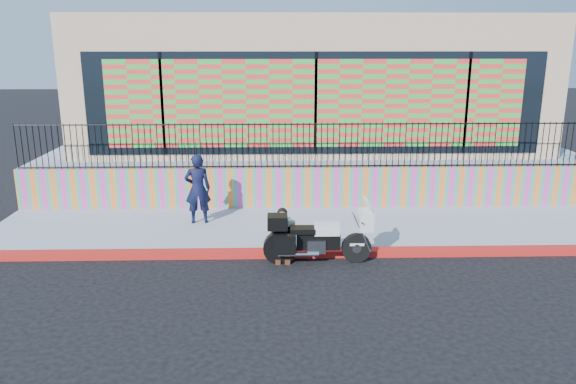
{
  "coord_description": "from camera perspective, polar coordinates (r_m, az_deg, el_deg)",
  "views": [
    {
      "loc": [
        -1.17,
        -11.38,
        4.5
      ],
      "look_at": [
        -0.84,
        1.2,
        1.12
      ],
      "focal_mm": 35.0,
      "sensor_mm": 36.0,
      "label": 1
    }
  ],
  "objects": [
    {
      "name": "elevated_platform",
      "position": [
        20.14,
        1.86,
        3.93
      ],
      "size": [
        16.0,
        10.0,
        1.25
      ],
      "primitive_type": "cube",
      "color": "gray",
      "rests_on": "ground"
    },
    {
      "name": "storefront_building",
      "position": [
        19.59,
        1.96,
        11.35
      ],
      "size": [
        14.0,
        8.06,
        4.0
      ],
      "color": "tan",
      "rests_on": "elevated_platform"
    },
    {
      "name": "police_motorcycle",
      "position": [
        11.74,
        2.9,
        -4.49
      ],
      "size": [
        2.24,
        0.74,
        1.39
      ],
      "color": "black",
      "rests_on": "ground"
    },
    {
      "name": "seated_man",
      "position": [
        11.98,
        -0.57,
        -4.74
      ],
      "size": [
        0.54,
        0.71,
        1.06
      ],
      "color": "navy",
      "rests_on": "ground"
    },
    {
      "name": "sidewalk",
      "position": [
        13.81,
        3.43,
        -3.69
      ],
      "size": [
        16.0,
        3.0,
        0.15
      ],
      "primitive_type": "cube",
      "color": "gray",
      "rests_on": "ground"
    },
    {
      "name": "red_curb",
      "position": [
        12.27,
        4.08,
        -6.16
      ],
      "size": [
        16.0,
        0.3,
        0.15
      ],
      "primitive_type": "cube",
      "color": "#A80C1C",
      "rests_on": "ground"
    },
    {
      "name": "metal_fence",
      "position": [
        14.92,
        3.02,
        4.77
      ],
      "size": [
        15.8,
        0.04,
        1.2
      ],
      "primitive_type": null,
      "color": "black",
      "rests_on": "mural_wall"
    },
    {
      "name": "mural_wall",
      "position": [
        15.16,
        2.96,
        0.49
      ],
      "size": [
        16.0,
        0.2,
        1.1
      ],
      "primitive_type": "cube",
      "color": "#E53CA2",
      "rests_on": "sidewalk"
    },
    {
      "name": "police_officer",
      "position": [
        13.92,
        -9.16,
        0.33
      ],
      "size": [
        0.68,
        0.49,
        1.73
      ],
      "primitive_type": "imported",
      "rotation": [
        0.0,
        0.0,
        3.27
      ],
      "color": "black",
      "rests_on": "sidewalk"
    },
    {
      "name": "ground",
      "position": [
        12.3,
        4.08,
        -6.49
      ],
      "size": [
        90.0,
        90.0,
        0.0
      ],
      "primitive_type": "plane",
      "color": "black",
      "rests_on": "ground"
    }
  ]
}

